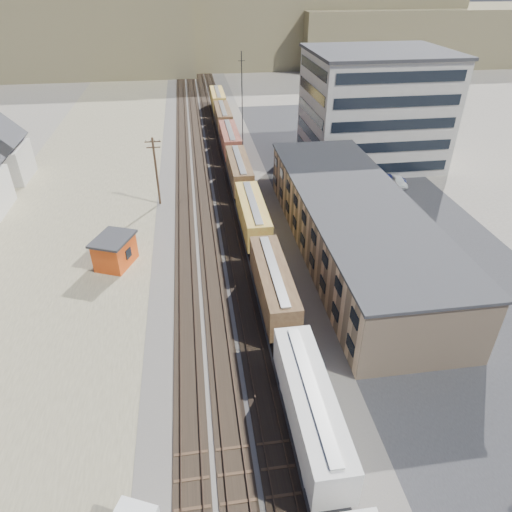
{
  "coord_description": "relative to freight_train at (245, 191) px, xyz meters",
  "views": [
    {
      "loc": [
        -3.24,
        -20.46,
        29.69
      ],
      "look_at": [
        2.78,
        21.04,
        3.0
      ],
      "focal_mm": 32.0,
      "sensor_mm": 36.0,
      "label": 1
    }
  ],
  "objects": [
    {
      "name": "parked_car_blue",
      "position": [
        24.24,
        5.56,
        -2.09
      ],
      "size": [
        5.59,
        4.28,
        1.41
      ],
      "primitive_type": "imported",
      "rotation": [
        0.0,
        0.0,
        1.13
      ],
      "color": "navy",
      "rests_on": "ground"
    },
    {
      "name": "maintenance_shed",
      "position": [
        -16.8,
        -12.46,
        -0.94
      ],
      "size": [
        5.44,
        6.04,
        3.63
      ],
      "color": "#D84914",
      "rests_on": "ground"
    },
    {
      "name": "warehouse",
      "position": [
        11.18,
        -13.7,
        0.86
      ],
      "size": [
        12.4,
        40.4,
        7.25
      ],
      "color": "tan",
      "rests_on": "ground"
    },
    {
      "name": "asphalt_lot",
      "position": [
        18.2,
        -3.7,
        -2.77
      ],
      "size": [
        26.0,
        120.0,
        0.04
      ],
      "primitive_type": "cube",
      "color": "#232326",
      "rests_on": "ground"
    },
    {
      "name": "freight_train",
      "position": [
        0.0,
        0.0,
        0.0
      ],
      "size": [
        3.0,
        119.74,
        4.46
      ],
      "color": "black",
      "rests_on": "ground"
    },
    {
      "name": "dirt_yard",
      "position": [
        -23.8,
        1.3,
        -2.78
      ],
      "size": [
        24.0,
        180.0,
        0.03
      ],
      "primitive_type": "cube",
      "color": "#6E654B",
      "rests_on": "ground"
    },
    {
      "name": "utility_pole_north",
      "position": [
        -12.3,
        3.3,
        2.5
      ],
      "size": [
        2.2,
        0.32,
        10.0
      ],
      "color": "#382619",
      "rests_on": "ground"
    },
    {
      "name": "ballast_bed",
      "position": [
        -3.8,
        11.3,
        -2.76
      ],
      "size": [
        18.0,
        200.0,
        0.06
      ],
      "primitive_type": "cube",
      "color": "#4C4742",
      "rests_on": "ground"
    },
    {
      "name": "parked_car_far",
      "position": [
        25.02,
        4.79,
        -1.99
      ],
      "size": [
        2.21,
        4.84,
        1.61
      ],
      "primitive_type": "imported",
      "rotation": [
        0.0,
        0.0,
        0.07
      ],
      "color": "white",
      "rests_on": "ground"
    },
    {
      "name": "ground",
      "position": [
        -3.8,
        -38.7,
        -2.79
      ],
      "size": [
        300.0,
        300.0,
        0.0
      ],
      "primitive_type": "plane",
      "color": "#6B6356",
      "rests_on": "ground"
    },
    {
      "name": "hills_north",
      "position": [
        -3.63,
        129.22,
        11.31
      ],
      "size": [
        265.0,
        80.0,
        32.0
      ],
      "color": "brown",
      "rests_on": "ground"
    },
    {
      "name": "office_tower",
      "position": [
        24.15,
        16.25,
        6.47
      ],
      "size": [
        22.6,
        18.6,
        18.45
      ],
      "color": "#9E998E",
      "rests_on": "ground"
    },
    {
      "name": "rail_tracks",
      "position": [
        -4.35,
        11.3,
        -2.68
      ],
      "size": [
        11.4,
        200.0,
        0.24
      ],
      "color": "black",
      "rests_on": "ground"
    },
    {
      "name": "radio_mast",
      "position": [
        2.2,
        21.3,
        6.33
      ],
      "size": [
        1.2,
        0.16,
        18.0
      ],
      "color": "black",
      "rests_on": "ground"
    }
  ]
}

